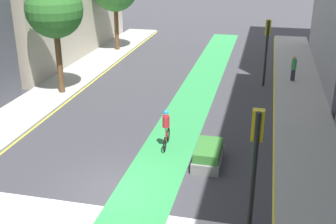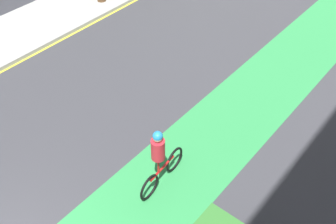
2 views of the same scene
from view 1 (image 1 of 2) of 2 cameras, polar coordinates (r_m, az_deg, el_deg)
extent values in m
plane|color=#38383D|center=(16.82, -7.19, -10.28)|extent=(120.00, 120.00, 0.00)
cube|color=#2D8C47|center=(16.49, -3.15, -10.84)|extent=(2.40, 60.00, 0.01)
cube|color=silver|center=(15.29, -9.80, -14.11)|extent=(12.00, 1.80, 0.01)
cube|color=#9E9E99|center=(16.12, 19.44, -12.78)|extent=(3.00, 60.00, 0.15)
cube|color=yellow|center=(16.02, 13.97, -12.64)|extent=(0.16, 60.00, 0.01)
cylinder|color=black|center=(13.22, 11.21, -8.99)|extent=(0.16, 0.16, 4.44)
cube|color=gold|center=(12.61, 11.83, -1.71)|extent=(0.35, 0.28, 0.95)
sphere|color=#3F0A0A|center=(12.63, 11.96, -0.22)|extent=(0.20, 0.20, 0.20)
sphere|color=#4C380C|center=(12.74, 11.85, -1.47)|extent=(0.20, 0.20, 0.20)
sphere|color=#26D833|center=(12.86, 11.75, -2.69)|extent=(0.20, 0.20, 0.20)
cylinder|color=black|center=(28.32, 12.87, 7.53)|extent=(0.16, 0.16, 4.27)
cube|color=gold|center=(28.16, 13.17, 10.90)|extent=(0.35, 0.28, 0.95)
sphere|color=#3F0A0A|center=(28.25, 13.23, 11.55)|extent=(0.20, 0.20, 0.20)
sphere|color=#4C380C|center=(28.30, 13.17, 10.95)|extent=(0.20, 0.20, 0.20)
sphere|color=#26D833|center=(28.36, 13.12, 10.36)|extent=(0.20, 0.20, 0.20)
torus|color=black|center=(20.33, 0.03, -3.03)|extent=(0.11, 0.68, 0.68)
torus|color=black|center=(19.40, -0.44, -4.32)|extent=(0.11, 0.68, 0.68)
cylinder|color=red|center=(19.79, -0.20, -3.19)|extent=(0.13, 0.95, 0.06)
cylinder|color=red|center=(19.54, -0.27, -2.66)|extent=(0.05, 0.05, 0.50)
cylinder|color=red|center=(19.33, -0.27, -1.24)|extent=(0.32, 0.32, 0.55)
sphere|color=beige|center=(19.18, -0.27, -0.18)|extent=(0.22, 0.22, 0.22)
sphere|color=#268CCC|center=(19.16, -0.27, -0.07)|extent=(0.23, 0.23, 0.23)
cylinder|color=#262638|center=(29.88, 16.25, 4.75)|extent=(0.28, 0.28, 0.77)
cylinder|color=#338C4C|center=(29.69, 16.40, 6.10)|extent=(0.34, 0.34, 0.69)
sphere|color=tan|center=(29.57, 16.49, 6.94)|extent=(0.22, 0.22, 0.22)
cylinder|color=brown|center=(26.86, -14.24, 6.52)|extent=(0.36, 0.36, 3.87)
sphere|color=#2D6B28|center=(26.24, -14.88, 13.06)|extent=(3.34, 3.34, 3.34)
cylinder|color=brown|center=(37.17, -6.85, 11.10)|extent=(0.36, 0.36, 3.76)
cube|color=slate|center=(18.49, 5.36, -6.23)|extent=(1.15, 2.17, 0.45)
cube|color=#33722D|center=(18.29, 5.40, -5.05)|extent=(1.04, 1.96, 0.40)
camera|label=2|loc=(12.68, 13.62, 17.34)|focal=43.41mm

